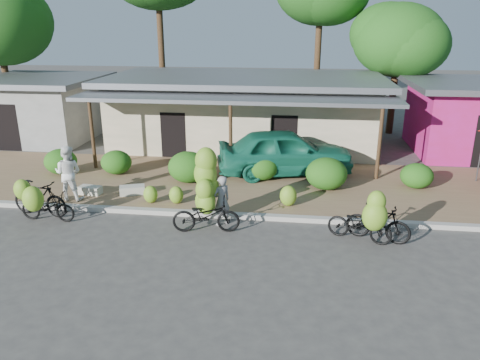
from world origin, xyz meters
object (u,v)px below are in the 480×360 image
at_px(bike_far_right, 360,225).
at_px(bike_right, 377,220).
at_px(tree_near_right, 395,38).
at_px(vendor, 222,201).
at_px(bike_far_left, 45,205).
at_px(sack_near, 132,190).
at_px(bike_left, 38,197).
at_px(bike_center, 206,199).
at_px(teal_van, 285,152).
at_px(sack_far, 90,190).
at_px(bystander, 68,173).

bearing_deg(bike_far_right, bike_right, -86.74).
distance_m(tree_near_right, bike_right, 14.71).
bearing_deg(vendor, bike_far_left, -36.02).
height_order(bike_far_left, sack_near, bike_far_left).
height_order(bike_left, bike_far_right, bike_left).
xyz_separation_m(bike_center, teal_van, (2.11, 5.11, 0.08)).
xyz_separation_m(bike_right, vendor, (-4.41, 0.69, 0.06)).
bearing_deg(sack_near, sack_far, -173.81).
relative_size(sack_far, vendor, 0.49).
relative_size(bike_left, bystander, 1.06).
xyz_separation_m(tree_near_right, vendor, (-6.91, -13.16, -4.20)).
bearing_deg(bike_center, bike_right, -102.27).
height_order(bike_center, bystander, bike_center).
bearing_deg(sack_far, bike_center, -23.91).
bearing_deg(teal_van, bike_right, -167.56).
bearing_deg(teal_van, bike_far_left, 113.28).
distance_m(bike_center, bike_right, 4.84).
distance_m(bike_center, bike_far_right, 4.41).
relative_size(sack_near, sack_far, 1.13).
distance_m(bike_right, vendor, 4.47).
relative_size(bike_center, teal_van, 0.46).
distance_m(bike_left, bystander, 1.38).
xyz_separation_m(sack_near, vendor, (3.45, -1.85, 0.50)).
distance_m(sack_near, sack_far, 1.47).
bearing_deg(bike_far_left, bike_far_right, -88.13).
xyz_separation_m(bike_right, bike_far_right, (-0.44, 0.14, -0.24)).
bearing_deg(teal_van, sack_near, 106.08).
distance_m(bike_far_right, sack_near, 7.81).
xyz_separation_m(bike_far_right, bystander, (-9.33, 1.70, 0.58)).
height_order(tree_near_right, bike_left, tree_near_right).
distance_m(bike_far_left, sack_far, 2.26).
height_order(bike_far_left, bike_center, bike_center).
xyz_separation_m(tree_near_right, bike_left, (-12.69, -13.25, -4.35)).
xyz_separation_m(bike_far_right, teal_van, (-2.27, 5.36, 0.54)).
distance_m(bike_center, sack_near, 3.79).
bearing_deg(vendor, teal_van, -150.97).
xyz_separation_m(bike_left, teal_van, (7.49, 4.90, 0.38)).
distance_m(sack_far, bystander, 1.06).
bearing_deg(bike_left, bystander, -10.09).
relative_size(bike_center, sack_near, 2.82).
relative_size(bike_left, bike_right, 1.07).
distance_m(tree_near_right, sack_far, 17.13).
bearing_deg(teal_van, tree_near_right, -45.65).
distance_m(tree_near_right, sack_near, 16.04).
relative_size(bike_far_right, teal_van, 0.37).
distance_m(bystander, teal_van, 7.95).
xyz_separation_m(bike_far_left, sack_near, (1.89, 2.36, -0.29)).
xyz_separation_m(tree_near_right, bike_far_left, (-12.24, -13.67, -4.42)).
distance_m(bike_far_left, bystander, 1.72).
xyz_separation_m(bike_left, bike_far_right, (9.76, -0.46, -0.16)).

